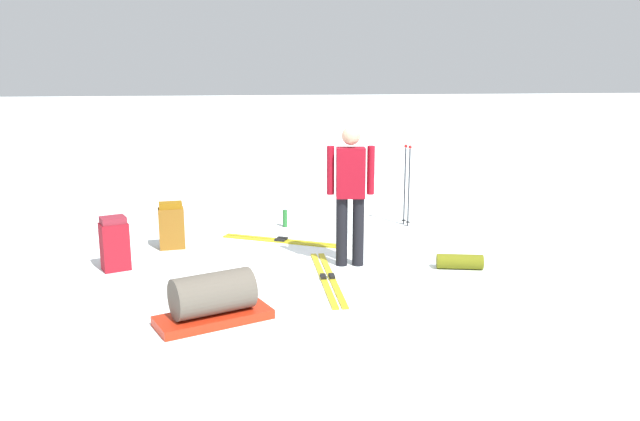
# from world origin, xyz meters

# --- Properties ---
(ground_plane) EXTENTS (80.00, 80.00, 0.00)m
(ground_plane) POSITION_xyz_m (0.00, 0.00, 0.00)
(ground_plane) COLOR white
(skier_standing) EXTENTS (0.25, 0.57, 1.70)m
(skier_standing) POSITION_xyz_m (-0.01, 0.37, 0.95)
(skier_standing) COLOR black
(skier_standing) RESTS_ON ground_plane
(ski_pair_near) EXTENTS (1.91, 0.19, 0.05)m
(ski_pair_near) POSITION_xyz_m (0.48, 0.03, 0.01)
(ski_pair_near) COLOR gold
(ski_pair_near) RESTS_ON ground_plane
(ski_pair_far) EXTENTS (0.90, 1.62, 0.05)m
(ski_pair_far) POSITION_xyz_m (-1.17, -0.41, 0.01)
(ski_pair_far) COLOR #B2A51B
(ski_pair_far) RESTS_ON ground_plane
(backpack_large_dark) EXTENTS (0.25, 0.36, 0.63)m
(backpack_large_dark) POSITION_xyz_m (-1.01, -1.87, 0.31)
(backpack_large_dark) COLOR brown
(backpack_large_dark) RESTS_ON ground_plane
(backpack_bright) EXTENTS (0.35, 0.38, 0.65)m
(backpack_bright) POSITION_xyz_m (-0.16, -2.45, 0.32)
(backpack_bright) COLOR maroon
(backpack_bright) RESTS_ON ground_plane
(ski_poles_planted_near) EXTENTS (0.19, 0.10, 1.23)m
(ski_poles_planted_near) POSITION_xyz_m (-1.88, 1.54, 0.69)
(ski_poles_planted_near) COLOR #20222A
(ski_poles_planted_near) RESTS_ON ground_plane
(gear_sled) EXTENTS (0.85, 1.18, 0.49)m
(gear_sled) POSITION_xyz_m (1.60, -1.22, 0.22)
(gear_sled) COLOR red
(gear_sled) RESTS_ON ground_plane
(sleeping_mat_rolled) EXTENTS (0.29, 0.58, 0.18)m
(sleeping_mat_rolled) POSITION_xyz_m (0.29, 1.66, 0.09)
(sleeping_mat_rolled) COLOR #5F6313
(sleeping_mat_rolled) RESTS_ON ground_plane
(thermos_bottle) EXTENTS (0.07, 0.07, 0.26)m
(thermos_bottle) POSITION_xyz_m (-1.98, -0.30, 0.13)
(thermos_bottle) COLOR #236B2B
(thermos_bottle) RESTS_ON ground_plane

